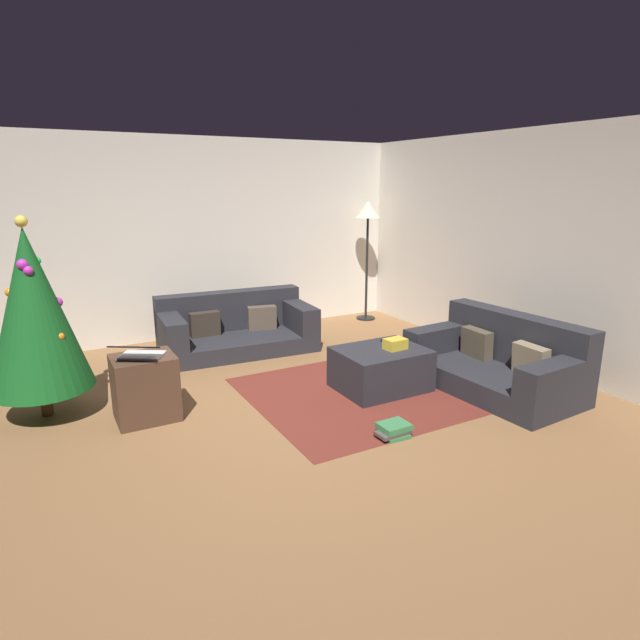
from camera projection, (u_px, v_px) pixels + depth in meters
ground_plane at (286, 424)px, 4.56m from camera, size 6.40×6.40×0.00m
rear_partition at (181, 240)px, 6.89m from camera, size 6.40×0.12×2.60m
corner_partition at (547, 252)px, 5.70m from camera, size 0.12×6.40×2.60m
couch_left at (235, 328)px, 6.58m from camera, size 1.89×1.05×0.69m
couch_right at (499, 362)px, 5.32m from camera, size 1.01×1.71×0.74m
ottoman at (381, 369)px, 5.30m from camera, size 0.86×0.68×0.42m
gift_box at (395, 344)px, 5.24m from camera, size 0.22×0.17×0.11m
tv_remote at (388, 341)px, 5.47m from camera, size 0.09×0.17×0.02m
christmas_tree at (34, 310)px, 4.51m from camera, size 0.86×0.86×1.77m
side_table at (145, 388)px, 4.61m from camera, size 0.52×0.44×0.58m
laptop at (139, 352)px, 4.47m from camera, size 0.50×0.51×0.17m
book_stack at (394, 430)px, 4.33m from camera, size 0.29×0.22×0.11m
corner_lamp at (368, 219)px, 7.72m from camera, size 0.36×0.36×1.77m
area_rug at (380, 388)px, 5.36m from camera, size 2.60×2.00×0.01m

